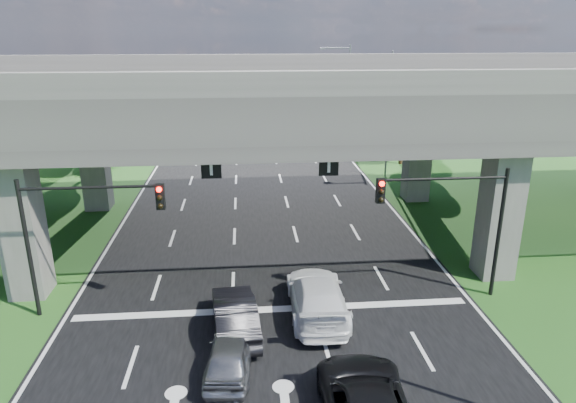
{
  "coord_description": "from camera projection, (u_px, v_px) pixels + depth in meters",
  "views": [
    {
      "loc": [
        -1.12,
        -16.07,
        11.57
      ],
      "look_at": [
        1.05,
        8.46,
        3.28
      ],
      "focal_mm": 32.0,
      "sensor_mm": 36.0,
      "label": 1
    }
  ],
  "objects": [
    {
      "name": "car_silver",
      "position": [
        230.0,
        355.0,
        18.03
      ],
      "size": [
        1.96,
        4.07,
        1.34
      ],
      "primitive_type": "imported",
      "rotation": [
        0.0,
        0.0,
        3.04
      ],
      "color": "gray",
      "rests_on": "road"
    },
    {
      "name": "signal_left",
      "position": [
        79.0,
        222.0,
        20.69
      ],
      "size": [
        5.76,
        0.54,
        6.0
      ],
      "color": "black",
      "rests_on": "ground"
    },
    {
      "name": "tree_left_far",
      "position": [
        133.0,
        91.0,
        55.89
      ],
      "size": [
        4.8,
        4.8,
        8.32
      ],
      "color": "black",
      "rests_on": "ground"
    },
    {
      "name": "tree_right_mid",
      "position": [
        409.0,
        105.0,
        52.95
      ],
      "size": [
        3.91,
        3.9,
        6.76
      ],
      "color": "black",
      "rests_on": "ground"
    },
    {
      "name": "streetlight_beyond",
      "position": [
        345.0,
        85.0,
        55.7
      ],
      "size": [
        3.38,
        0.25,
        10.0
      ],
      "color": "gray",
      "rests_on": "ground"
    },
    {
      "name": "tree_right_far",
      "position": [
        355.0,
        90.0,
        59.96
      ],
      "size": [
        4.5,
        4.5,
        7.8
      ],
      "color": "black",
      "rests_on": "ground"
    },
    {
      "name": "ground",
      "position": [
        280.0,
        359.0,
        18.96
      ],
      "size": [
        160.0,
        160.0,
        0.0
      ],
      "primitive_type": "plane",
      "color": "#1E4B18",
      "rests_on": "ground"
    },
    {
      "name": "streetlight_far",
      "position": [
        384.0,
        105.0,
        40.59
      ],
      "size": [
        3.38,
        0.25,
        10.0
      ],
      "color": "gray",
      "rests_on": "ground"
    },
    {
      "name": "signal_right",
      "position": [
        454.0,
        210.0,
        21.99
      ],
      "size": [
        5.76,
        0.54,
        6.0
      ],
      "color": "black",
      "rests_on": "ground"
    },
    {
      "name": "overpass",
      "position": [
        263.0,
        100.0,
        27.76
      ],
      "size": [
        80.0,
        15.0,
        10.0
      ],
      "color": "#363431",
      "rests_on": "ground"
    },
    {
      "name": "road",
      "position": [
        267.0,
        249.0,
        28.39
      ],
      "size": [
        18.0,
        120.0,
        0.03
      ],
      "primitive_type": "cube",
      "color": "black",
      "rests_on": "ground"
    },
    {
      "name": "car_dark",
      "position": [
        235.0,
        315.0,
        20.38
      ],
      "size": [
        2.07,
        4.82,
        1.54
      ],
      "primitive_type": "imported",
      "rotation": [
        0.0,
        0.0,
        3.24
      ],
      "color": "black",
      "rests_on": "road"
    },
    {
      "name": "tree_right_near",
      "position": [
        404.0,
        114.0,
        45.04
      ],
      "size": [
        4.2,
        4.2,
        7.28
      ],
      "color": "black",
      "rests_on": "ground"
    },
    {
      "name": "car_white",
      "position": [
        317.0,
        296.0,
        21.66
      ],
      "size": [
        2.44,
        5.75,
        1.66
      ],
      "primitive_type": "imported",
      "rotation": [
        0.0,
        0.0,
        3.12
      ],
      "color": "white",
      "rests_on": "road"
    },
    {
      "name": "tree_left_near",
      "position": [
        81.0,
        119.0,
        40.8
      ],
      "size": [
        4.5,
        4.5,
        7.8
      ],
      "color": "black",
      "rests_on": "ground"
    },
    {
      "name": "tree_left_mid",
      "position": [
        74.0,
        112.0,
        48.31
      ],
      "size": [
        3.91,
        3.9,
        6.76
      ],
      "color": "black",
      "rests_on": "ground"
    }
  ]
}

